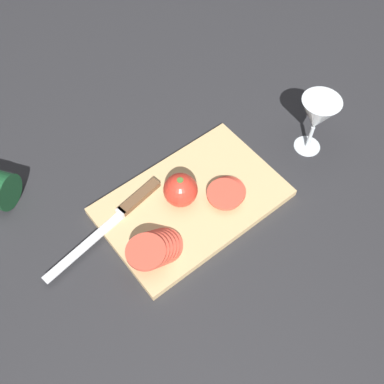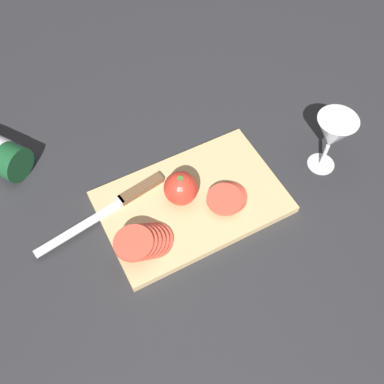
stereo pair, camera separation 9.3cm
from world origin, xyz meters
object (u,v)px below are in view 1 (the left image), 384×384
object	(u,v)px
wine_glass	(317,116)
tomato_slice_stack_near	(227,193)
whole_tomato	(181,190)
tomato_slice_stack_far	(155,249)
knife	(128,207)

from	to	relation	value
wine_glass	tomato_slice_stack_near	bearing A→B (deg)	-1.37
whole_tomato	tomato_slice_stack_far	world-z (taller)	whole_tomato
tomato_slice_stack_near	tomato_slice_stack_far	size ratio (longest dim) A/B	0.77
wine_glass	tomato_slice_stack_near	distance (m)	0.26
tomato_slice_stack_far	tomato_slice_stack_near	bearing A→B (deg)	-175.31
whole_tomato	tomato_slice_stack_far	bearing A→B (deg)	30.82
knife	tomato_slice_stack_near	bearing A→B (deg)	140.88
wine_glass	whole_tomato	world-z (taller)	wine_glass
whole_tomato	tomato_slice_stack_far	xyz separation A→B (m)	(0.12, 0.07, -0.01)
whole_tomato	tomato_slice_stack_near	distance (m)	0.10
wine_glass	tomato_slice_stack_near	world-z (taller)	wine_glass
knife	tomato_slice_stack_near	size ratio (longest dim) A/B	3.26
wine_glass	knife	distance (m)	0.45
wine_glass	tomato_slice_stack_far	size ratio (longest dim) A/B	1.25
whole_tomato	knife	bearing A→B (deg)	-27.01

